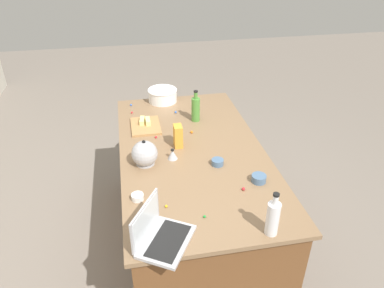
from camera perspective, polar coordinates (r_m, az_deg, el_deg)
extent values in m
plane|color=slate|center=(3.24, 0.00, -14.54)|extent=(12.00, 12.00, 0.00)
cube|color=brown|center=(2.94, 0.00, -8.61)|extent=(1.89, 0.98, 0.87)
cube|color=#846647|center=(2.68, 0.00, -1.19)|extent=(1.95, 1.04, 0.03)
cube|color=#B7B7BC|center=(1.96, -3.98, -14.95)|extent=(0.38, 0.35, 0.02)
cube|color=black|center=(1.95, -3.71, -14.81)|extent=(0.31, 0.27, 0.00)
cube|color=#B7B7BC|center=(1.92, -7.31, -11.76)|extent=(0.26, 0.16, 0.20)
cube|color=silver|center=(1.92, -7.15, -11.80)|extent=(0.23, 0.14, 0.18)
cylinder|color=white|center=(3.41, -4.63, 7.54)|extent=(0.26, 0.26, 0.11)
cylinder|color=black|center=(3.41, -4.63, 7.62)|extent=(0.21, 0.21, 0.10)
torus|color=white|center=(3.39, -4.67, 8.40)|extent=(0.27, 0.27, 0.02)
cylinder|color=white|center=(1.99, 12.49, -11.34)|extent=(0.07, 0.07, 0.20)
cylinder|color=white|center=(1.90, 12.92, -8.51)|extent=(0.03, 0.03, 0.06)
cylinder|color=black|center=(1.88, 13.04, -7.72)|extent=(0.03, 0.03, 0.01)
cylinder|color=#4C8C38|center=(3.03, 0.58, 5.39)|extent=(0.07, 0.07, 0.20)
cylinder|color=#4C8C38|center=(2.98, 0.59, 7.61)|extent=(0.03, 0.03, 0.06)
cylinder|color=black|center=(2.96, 0.59, 8.22)|extent=(0.03, 0.03, 0.01)
cylinder|color=#ADADB2|center=(2.54, -7.29, -2.93)|extent=(0.13, 0.13, 0.01)
sphere|color=#ADADB2|center=(2.50, -7.41, -1.50)|extent=(0.18, 0.18, 0.18)
cone|color=#ADADB2|center=(2.56, -7.58, -0.14)|extent=(0.08, 0.03, 0.07)
sphere|color=black|center=(2.45, -7.55, 0.33)|extent=(0.02, 0.02, 0.02)
cube|color=#AD7F4C|center=(2.99, -7.26, 2.81)|extent=(0.31, 0.23, 0.02)
cube|color=#F4E58C|center=(3.01, -6.91, 3.58)|extent=(0.11, 0.04, 0.04)
cube|color=#F4E58C|center=(3.02, -7.79, 3.65)|extent=(0.11, 0.05, 0.04)
cylinder|color=slate|center=(2.38, 10.40, -5.31)|extent=(0.09, 0.09, 0.05)
cylinder|color=white|center=(2.23, -8.51, -8.17)|extent=(0.07, 0.07, 0.04)
cylinder|color=slate|center=(2.50, 4.01, -2.85)|extent=(0.08, 0.08, 0.04)
cone|color=#B2B2B7|center=(2.56, -3.06, -1.63)|extent=(0.07, 0.07, 0.07)
cylinder|color=black|center=(2.54, -3.09, -0.93)|extent=(0.02, 0.02, 0.01)
cube|color=gold|center=(2.67, -2.19, 1.24)|extent=(0.09, 0.06, 0.17)
sphere|color=red|center=(3.23, -9.37, 4.88)|extent=(0.02, 0.02, 0.02)
sphere|color=red|center=(2.82, -5.65, 1.08)|extent=(0.02, 0.02, 0.02)
sphere|color=blue|center=(3.37, -9.51, 6.04)|extent=(0.02, 0.02, 0.02)
sphere|color=green|center=(2.09, 1.97, -11.25)|extent=(0.02, 0.02, 0.02)
sphere|color=blue|center=(3.20, -2.57, 5.00)|extent=(0.02, 0.02, 0.02)
sphere|color=yellow|center=(2.16, -4.04, -9.66)|extent=(0.02, 0.02, 0.02)
sphere|color=red|center=(2.30, 8.04, -6.96)|extent=(0.02, 0.02, 0.02)
sphere|color=orange|center=(2.88, -0.05, 1.89)|extent=(0.02, 0.02, 0.02)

